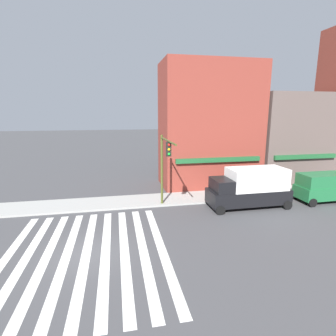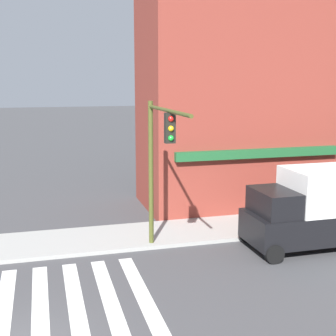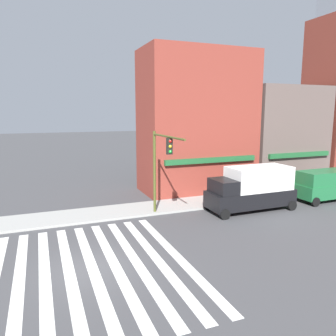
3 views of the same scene
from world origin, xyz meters
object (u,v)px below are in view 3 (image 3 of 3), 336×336
at_px(box_truck_black, 252,188).
at_px(van_green, 327,184).
at_px(traffic_signal, 161,160).
at_px(pedestrian_white_shirt, 253,181).

bearing_deg(box_truck_black, van_green, -0.33).
height_order(traffic_signal, pedestrian_white_shirt, traffic_signal).
bearing_deg(van_green, pedestrian_white_shirt, 136.37).
xyz_separation_m(traffic_signal, van_green, (13.44, -0.51, -2.55)).
relative_size(traffic_signal, pedestrian_white_shirt, 3.13).
height_order(traffic_signal, van_green, traffic_signal).
relative_size(box_truck_black, van_green, 1.24).
height_order(box_truck_black, van_green, box_truck_black).
relative_size(traffic_signal, box_truck_black, 0.89).
distance_m(van_green, pedestrian_white_shirt, 5.54).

